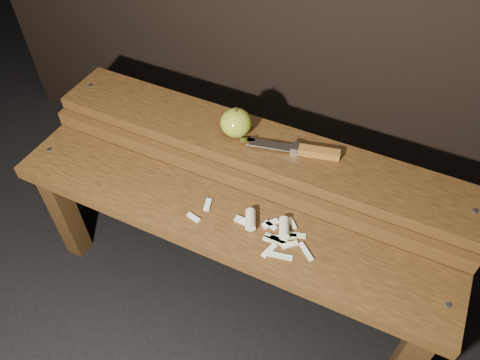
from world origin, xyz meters
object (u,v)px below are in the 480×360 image
at_px(bench_rear_tier, 256,164).
at_px(apple, 236,123).
at_px(bench_front_tier, 220,235).
at_px(knife, 306,150).

distance_m(bench_rear_tier, apple, 0.14).
relative_size(bench_front_tier, knife, 4.55).
bearing_deg(bench_front_tier, apple, 105.80).
bearing_deg(bench_rear_tier, knife, 5.70).
bearing_deg(bench_rear_tier, apple, 176.22).
relative_size(bench_rear_tier, knife, 4.55).
bearing_deg(bench_front_tier, knife, 60.90).
relative_size(bench_front_tier, bench_rear_tier, 1.00).
xyz_separation_m(bench_front_tier, bench_rear_tier, (0.00, 0.23, 0.06)).
bearing_deg(bench_front_tier, bench_rear_tier, 90.00).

